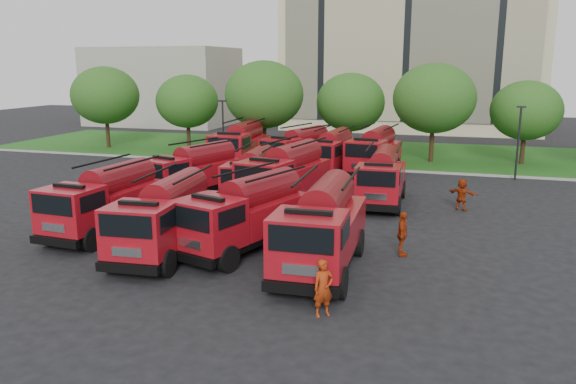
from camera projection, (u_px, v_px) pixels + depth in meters
name	position (u px, v px, depth m)	size (l,w,h in m)	color
ground	(276.00, 235.00, 26.53)	(140.00, 140.00, 0.00)	black
lawn	(364.00, 153.00, 50.79)	(70.00, 16.00, 0.12)	#165115
curb	(347.00, 168.00, 43.22)	(70.00, 0.30, 0.14)	gray
apartment_building	(413.00, 25.00, 67.94)	(30.00, 14.18, 25.00)	beige
side_building	(164.00, 86.00, 74.92)	(18.00, 12.00, 10.00)	gray
tree_0	(105.00, 95.00, 52.69)	(6.30, 6.30, 7.70)	#382314
tree_1	(187.00, 101.00, 51.48)	(5.71, 5.71, 6.98)	#382314
tree_2	(264.00, 95.00, 47.66)	(6.72, 6.72, 8.22)	#382314
tree_3	(351.00, 102.00, 48.17)	(5.88, 5.88, 7.19)	#382314
tree_4	(434.00, 98.00, 44.69)	(6.55, 6.55, 8.01)	#382314
tree_5	(526.00, 110.00, 43.85)	(5.46, 5.46, 6.68)	#382314
lamp_post_0	(223.00, 128.00, 44.75)	(0.60, 0.25, 5.11)	black
lamp_post_1	(519.00, 138.00, 38.57)	(0.60, 0.25, 5.11)	black
fire_truck_0	(106.00, 200.00, 26.51)	(2.94, 7.15, 3.19)	black
fire_truck_1	(166.00, 217.00, 23.57)	(3.02, 7.20, 3.20)	black
fire_truck_2	(246.00, 214.00, 24.08)	(4.42, 7.42, 3.20)	black
fire_truck_3	(322.00, 227.00, 21.77)	(2.98, 7.57, 3.40)	black
fire_truck_4	(193.00, 171.00, 33.73)	(4.39, 7.32, 3.16)	black
fire_truck_5	(253.00, 175.00, 33.10)	(2.84, 6.67, 2.96)	black
fire_truck_6	(286.00, 175.00, 31.99)	(3.83, 7.84, 3.42)	black
fire_truck_7	(382.00, 177.00, 32.15)	(2.70, 6.88, 3.09)	black
fire_truck_8	(240.00, 146.00, 43.02)	(3.12, 7.80, 3.49)	black
fire_truck_9	(299.00, 150.00, 41.90)	(4.38, 7.46, 3.22)	black
fire_truck_10	(331.00, 153.00, 40.46)	(2.99, 7.22, 3.21)	black
fire_truck_11	(374.00, 152.00, 40.43)	(3.33, 7.59, 3.35)	black
firefighter_0	(323.00, 315.00, 18.00)	(0.69, 0.50, 1.88)	#92290B
firefighter_1	(214.00, 261.00, 23.04)	(0.89, 0.49, 1.82)	black
firefighter_2	(401.00, 256.00, 23.63)	(1.12, 0.63, 1.90)	#92290B
firefighter_3	(345.00, 239.00, 25.94)	(1.06, 0.55, 1.64)	black
firefighter_4	(100.00, 225.00, 28.11)	(0.92, 0.60, 1.87)	black
firefighter_5	(461.00, 210.00, 31.03)	(1.65, 0.71, 1.77)	#92290B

